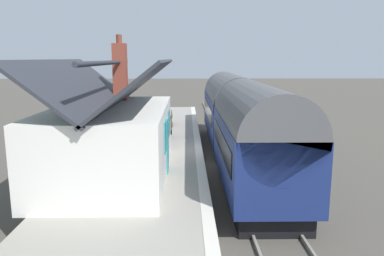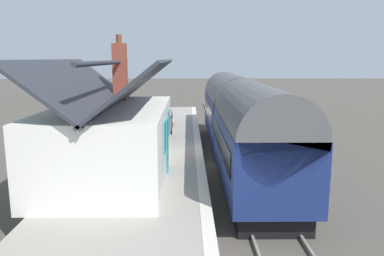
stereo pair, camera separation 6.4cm
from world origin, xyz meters
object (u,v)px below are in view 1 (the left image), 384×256
(train, at_px, (240,120))
(bench_platform_end, at_px, (169,128))
(planter_under_sign, at_px, (133,133))
(planter_bench_left, at_px, (159,112))
(planter_edge_far, at_px, (147,118))
(station_building, at_px, (111,138))
(bench_mid_platform, at_px, (170,117))
(planter_by_door, at_px, (158,123))

(train, bearing_deg, bench_platform_end, 56.50)
(planter_under_sign, xyz_separation_m, planter_bench_left, (8.82, -0.73, -0.16))
(planter_bench_left, relative_size, planter_edge_far, 1.30)
(planter_under_sign, relative_size, planter_bench_left, 0.79)
(station_building, relative_size, bench_mid_platform, 5.84)
(station_building, bearing_deg, planter_bench_left, -2.66)
(station_building, relative_size, planter_bench_left, 7.69)
(station_building, relative_size, bench_platform_end, 5.81)
(planter_bench_left, height_order, planter_by_door, planter_bench_left)
(planter_bench_left, bearing_deg, bench_platform_end, -171.55)
(planter_edge_far, bearing_deg, bench_mid_platform, -97.23)
(planter_under_sign, distance_m, planter_edge_far, 5.41)
(station_building, relative_size, planter_by_door, 9.74)
(train, height_order, planter_under_sign, train)
(planter_bench_left, relative_size, planter_by_door, 1.27)
(planter_under_sign, distance_m, planter_bench_left, 8.85)
(bench_mid_platform, xyz_separation_m, planter_edge_far, (0.20, 1.57, -0.07))
(station_building, relative_size, planter_under_sign, 9.80)
(train, height_order, planter_by_door, train)
(station_building, bearing_deg, planter_edge_far, -0.75)
(bench_mid_platform, bearing_deg, planter_by_door, 142.43)
(bench_platform_end, bearing_deg, planter_under_sign, 119.86)
(station_building, height_order, planter_by_door, station_building)
(bench_mid_platform, distance_m, planter_under_sign, 5.49)
(planter_by_door, bearing_deg, planter_bench_left, 3.75)
(planter_bench_left, bearing_deg, planter_edge_far, 171.04)
(station_building, xyz_separation_m, bench_platform_end, (7.06, -1.84, -0.98))
(bench_platform_end, relative_size, bench_mid_platform, 1.00)
(bench_mid_platform, height_order, planter_edge_far, bench_mid_platform)
(bench_platform_end, height_order, bench_mid_platform, same)
(station_building, distance_m, bench_mid_platform, 11.36)
(bench_platform_end, xyz_separation_m, planter_edge_far, (4.33, 1.69, -0.07))
(planter_under_sign, xyz_separation_m, planter_by_door, (4.26, -1.02, -0.18))
(bench_platform_end, bearing_deg, station_building, 165.41)
(train, relative_size, planter_bench_left, 16.09)
(bench_mid_platform, distance_m, planter_bench_left, 3.76)
(planter_by_door, bearing_deg, planter_edge_far, 36.16)
(bench_platform_end, bearing_deg, planter_bench_left, 8.45)
(planter_bench_left, bearing_deg, train, -154.67)
(station_building, distance_m, bench_platform_end, 7.36)
(bench_mid_platform, xyz_separation_m, planter_bench_left, (3.61, 1.03, -0.18))
(station_building, distance_m, planter_by_door, 10.36)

